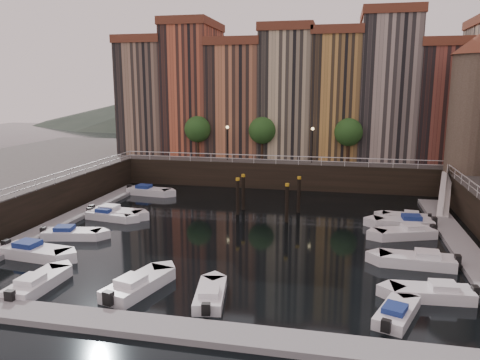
% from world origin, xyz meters
% --- Properties ---
extents(ground, '(200.00, 200.00, 0.00)m').
position_xyz_m(ground, '(0.00, 0.00, 0.00)').
color(ground, black).
rests_on(ground, ground).
extents(quay_far, '(80.00, 20.00, 3.00)m').
position_xyz_m(quay_far, '(0.00, 26.00, 1.50)').
color(quay_far, black).
rests_on(quay_far, ground).
extents(dock_left, '(2.00, 28.00, 0.35)m').
position_xyz_m(dock_left, '(-16.20, -1.00, 0.17)').
color(dock_left, gray).
rests_on(dock_left, ground).
extents(dock_right, '(2.00, 28.00, 0.35)m').
position_xyz_m(dock_right, '(16.20, -1.00, 0.17)').
color(dock_right, gray).
rests_on(dock_right, ground).
extents(dock_near, '(30.00, 2.00, 0.35)m').
position_xyz_m(dock_near, '(0.00, -17.00, 0.17)').
color(dock_near, gray).
rests_on(dock_near, ground).
extents(mountains, '(145.00, 100.00, 18.00)m').
position_xyz_m(mountains, '(1.72, 110.00, 7.92)').
color(mountains, '#2D382D').
rests_on(mountains, ground).
extents(far_terrace, '(48.70, 10.30, 17.50)m').
position_xyz_m(far_terrace, '(3.31, 23.50, 10.95)').
color(far_terrace, '#94745E').
rests_on(far_terrace, quay_far).
extents(corner_tower, '(5.20, 5.20, 13.80)m').
position_xyz_m(corner_tower, '(20.00, 14.50, 10.19)').
color(corner_tower, '#6B5B4C').
rests_on(corner_tower, quay_right).
extents(promenade_trees, '(21.20, 3.20, 5.20)m').
position_xyz_m(promenade_trees, '(-1.33, 18.20, 6.58)').
color(promenade_trees, black).
rests_on(promenade_trees, quay_far).
extents(street_lamps, '(10.36, 0.36, 4.18)m').
position_xyz_m(street_lamps, '(-1.00, 17.20, 5.90)').
color(street_lamps, black).
rests_on(street_lamps, quay_far).
extents(railings, '(36.08, 34.04, 0.52)m').
position_xyz_m(railings, '(0.00, 4.88, 3.79)').
color(railings, white).
rests_on(railings, ground).
extents(gangway, '(2.78, 8.32, 3.73)m').
position_xyz_m(gangway, '(17.10, 10.00, 1.92)').
color(gangway, white).
rests_on(gangway, ground).
extents(mooring_pilings, '(5.84, 3.75, 3.78)m').
position_xyz_m(mooring_pilings, '(0.64, 5.10, 1.65)').
color(mooring_pilings, black).
rests_on(mooring_pilings, ground).
extents(boat_left_0, '(5.34, 2.43, 1.20)m').
position_xyz_m(boat_left_0, '(-13.39, -9.37, 0.41)').
color(boat_left_0, white).
rests_on(boat_left_0, ground).
extents(boat_left_1, '(4.76, 2.51, 1.07)m').
position_xyz_m(boat_left_1, '(-13.26, -5.05, 0.36)').
color(boat_left_1, white).
rests_on(boat_left_1, ground).
extents(boat_left_2, '(4.74, 2.31, 1.07)m').
position_xyz_m(boat_left_2, '(-12.83, 0.50, 0.36)').
color(boat_left_2, white).
rests_on(boat_left_2, ground).
extents(boat_left_3, '(5.20, 2.21, 1.18)m').
position_xyz_m(boat_left_3, '(-12.68, 1.20, 0.40)').
color(boat_left_3, white).
rests_on(boat_left_3, ground).
extents(boat_left_4, '(5.10, 2.29, 1.15)m').
position_xyz_m(boat_left_4, '(-13.38, 10.42, 0.39)').
color(boat_left_4, white).
rests_on(boat_left_4, ground).
extents(boat_right_0, '(4.72, 2.03, 1.07)m').
position_xyz_m(boat_right_0, '(12.63, -10.41, 0.36)').
color(boat_right_0, white).
rests_on(boat_right_0, ground).
extents(boat_right_1, '(5.12, 2.03, 1.17)m').
position_xyz_m(boat_right_1, '(12.56, -5.42, 0.39)').
color(boat_right_1, white).
rests_on(boat_right_1, ground).
extents(boat_right_2, '(5.01, 3.35, 1.13)m').
position_xyz_m(boat_right_2, '(12.53, 0.71, 0.38)').
color(boat_right_2, white).
rests_on(boat_right_2, ground).
extents(boat_right_3, '(5.14, 2.16, 1.17)m').
position_xyz_m(boat_right_3, '(12.77, 3.59, 0.39)').
color(boat_right_3, white).
rests_on(boat_right_3, ground).
extents(boat_right_4, '(4.20, 1.97, 0.95)m').
position_xyz_m(boat_right_4, '(13.15, 5.72, 0.32)').
color(boat_right_4, white).
rests_on(boat_right_4, ground).
extents(boat_near_0, '(1.83, 4.73, 1.08)m').
position_xyz_m(boat_near_0, '(-9.91, -14.03, 0.36)').
color(boat_near_0, white).
rests_on(boat_near_0, ground).
extents(boat_near_1, '(3.02, 5.23, 1.17)m').
position_xyz_m(boat_near_1, '(-4.02, -13.04, 0.39)').
color(boat_near_1, white).
rests_on(boat_near_1, ground).
extents(boat_near_2, '(2.18, 4.34, 0.97)m').
position_xyz_m(boat_near_2, '(0.44, -13.30, 0.33)').
color(boat_near_2, white).
rests_on(boat_near_2, ground).
extents(boat_near_3, '(2.79, 4.23, 0.95)m').
position_xyz_m(boat_near_3, '(10.34, -13.24, 0.32)').
color(boat_near_3, white).
rests_on(boat_near_3, ground).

